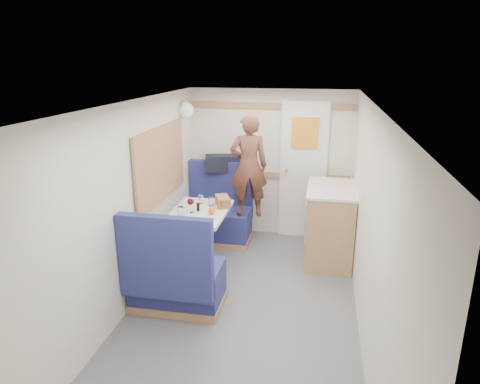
% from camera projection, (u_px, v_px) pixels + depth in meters
% --- Properties ---
extents(floor, '(4.50, 4.50, 0.00)m').
position_uv_depth(floor, '(238.00, 323.00, 4.00)').
color(floor, '#515156').
rests_on(floor, ground).
extents(ceiling, '(4.50, 4.50, 0.00)m').
position_uv_depth(ceiling, '(238.00, 107.00, 3.40)').
color(ceiling, silver).
rests_on(ceiling, wall_back).
extents(wall_back, '(2.20, 0.02, 2.00)m').
position_uv_depth(wall_back, '(270.00, 164.00, 5.81)').
color(wall_back, silver).
rests_on(wall_back, floor).
extents(wall_left, '(0.02, 4.50, 2.00)m').
position_uv_depth(wall_left, '(120.00, 215.00, 3.90)').
color(wall_left, silver).
rests_on(wall_left, floor).
extents(wall_right, '(0.02, 4.50, 2.00)m').
position_uv_depth(wall_right, '(369.00, 233.00, 3.50)').
color(wall_right, silver).
rests_on(wall_right, floor).
extents(oak_trim_low, '(2.15, 0.02, 0.08)m').
position_uv_depth(oak_trim_low, '(270.00, 175.00, 5.83)').
color(oak_trim_low, '#956443').
rests_on(oak_trim_low, wall_back).
extents(oak_trim_high, '(2.15, 0.02, 0.08)m').
position_uv_depth(oak_trim_high, '(271.00, 106.00, 5.56)').
color(oak_trim_high, '#956443').
rests_on(oak_trim_high, wall_back).
extents(side_window, '(0.04, 1.30, 0.72)m').
position_uv_depth(side_window, '(160.00, 164.00, 4.76)').
color(side_window, '#A0B095').
rests_on(side_window, wall_left).
extents(rear_door, '(0.62, 0.12, 1.86)m').
position_uv_depth(rear_door, '(303.00, 168.00, 5.70)').
color(rear_door, white).
rests_on(rear_door, wall_back).
extents(dinette_table, '(0.62, 0.92, 0.72)m').
position_uv_depth(dinette_table, '(199.00, 224.00, 4.88)').
color(dinette_table, white).
rests_on(dinette_table, floor).
extents(bench_far, '(0.90, 0.59, 1.05)m').
position_uv_depth(bench_far, '(218.00, 219.00, 5.77)').
color(bench_far, navy).
rests_on(bench_far, floor).
extents(bench_near, '(0.90, 0.59, 1.05)m').
position_uv_depth(bench_near, '(175.00, 281.00, 4.15)').
color(bench_near, navy).
rests_on(bench_near, floor).
extents(ledge, '(0.90, 0.14, 0.04)m').
position_uv_depth(ledge, '(222.00, 173.00, 5.84)').
color(ledge, '#956443').
rests_on(ledge, bench_far).
extents(dome_light, '(0.20, 0.20, 0.20)m').
position_uv_depth(dome_light, '(186.00, 110.00, 5.40)').
color(dome_light, white).
rests_on(dome_light, wall_left).
extents(galley_counter, '(0.57, 0.92, 0.92)m').
position_uv_depth(galley_counter, '(329.00, 223.00, 5.16)').
color(galley_counter, '#956443').
rests_on(galley_counter, floor).
extents(person, '(0.53, 0.42, 1.29)m').
position_uv_depth(person, '(249.00, 166.00, 5.29)').
color(person, brown).
rests_on(person, bench_far).
extents(duffel_bag, '(0.50, 0.33, 0.22)m').
position_uv_depth(duffel_bag, '(223.00, 163.00, 5.80)').
color(duffel_bag, black).
rests_on(duffel_bag, ledge).
extents(tray, '(0.28, 0.36, 0.02)m').
position_uv_depth(tray, '(202.00, 219.00, 4.58)').
color(tray, white).
rests_on(tray, dinette_table).
extents(orange_fruit, '(0.08, 0.08, 0.08)m').
position_uv_depth(orange_fruit, '(212.00, 211.00, 4.67)').
color(orange_fruit, '#EA590A').
rests_on(orange_fruit, tray).
extents(cheese_block, '(0.11, 0.08, 0.03)m').
position_uv_depth(cheese_block, '(196.00, 219.00, 4.49)').
color(cheese_block, '#E5D784').
rests_on(cheese_block, tray).
extents(wine_glass, '(0.08, 0.08, 0.17)m').
position_uv_depth(wine_glass, '(190.00, 202.00, 4.74)').
color(wine_glass, white).
rests_on(wine_glass, dinette_table).
extents(tumbler_left, '(0.07, 0.07, 0.11)m').
position_uv_depth(tumbler_left, '(181.00, 212.00, 4.65)').
color(tumbler_left, silver).
rests_on(tumbler_left, dinette_table).
extents(tumbler_mid, '(0.06, 0.06, 0.10)m').
position_uv_depth(tumbler_mid, '(201.00, 199.00, 5.08)').
color(tumbler_mid, silver).
rests_on(tumbler_mid, dinette_table).
extents(tumbler_right, '(0.06, 0.06, 0.10)m').
position_uv_depth(tumbler_right, '(211.00, 201.00, 5.00)').
color(tumbler_right, white).
rests_on(tumbler_right, dinette_table).
extents(beer_glass, '(0.06, 0.06, 0.10)m').
position_uv_depth(beer_glass, '(220.00, 205.00, 4.89)').
color(beer_glass, '#8A5214').
rests_on(beer_glass, dinette_table).
extents(pepper_grinder, '(0.04, 0.04, 0.09)m').
position_uv_depth(pepper_grinder, '(198.00, 207.00, 4.82)').
color(pepper_grinder, black).
rests_on(pepper_grinder, dinette_table).
extents(salt_grinder, '(0.04, 0.04, 0.10)m').
position_uv_depth(salt_grinder, '(188.00, 210.00, 4.73)').
color(salt_grinder, white).
rests_on(salt_grinder, dinette_table).
extents(bread_loaf, '(0.24, 0.30, 0.11)m').
position_uv_depth(bread_loaf, '(223.00, 201.00, 5.00)').
color(bread_loaf, olive).
rests_on(bread_loaf, dinette_table).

